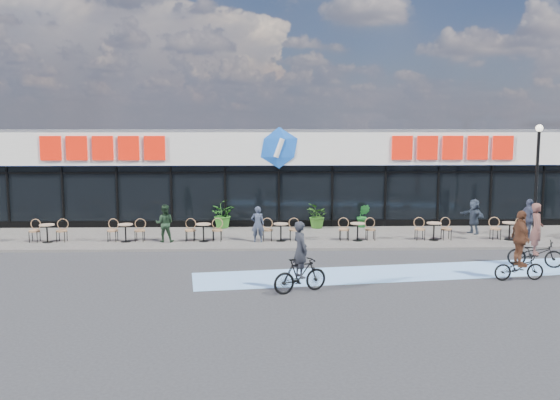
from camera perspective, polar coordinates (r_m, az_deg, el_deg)
name	(u,v)px	position (r m, az deg, el deg)	size (l,w,h in m)	color
ground	(284,263)	(21.02, 0.39, -6.08)	(120.00, 120.00, 0.00)	#28282B
sidewalk	(280,238)	(25.41, 0.04, -3.63)	(44.00, 5.00, 0.10)	#635F58
bike_lane	(407,272)	(20.11, 12.09, -6.84)	(14.00, 2.20, 0.01)	#76A8E0
building	(277,174)	(30.49, -0.25, 2.53)	(30.60, 6.57, 4.75)	black
lamp_post	(537,174)	(25.19, 23.49, 2.34)	(0.28, 0.28, 4.76)	black
bistro_set_1	(48,231)	(25.93, -21.43, -2.78)	(1.54, 0.62, 0.90)	tan
bistro_set_2	(126,230)	(25.03, -14.59, -2.86)	(1.54, 0.62, 0.90)	tan
bistro_set_3	(204,230)	(24.51, -7.35, -2.89)	(1.54, 0.62, 0.90)	tan
bistro_set_4	(281,230)	(24.40, 0.07, -2.88)	(1.54, 0.62, 0.90)	tan
bistro_set_5	(357,229)	(24.69, 7.45, -2.82)	(1.54, 0.62, 0.90)	tan
bistro_set_6	(433,229)	(25.38, 14.53, -2.72)	(1.54, 0.62, 0.90)	tan
bistro_set_7	(509,229)	(26.43, 21.15, -2.58)	(1.54, 0.62, 0.90)	tan
potted_plant_left	(221,214)	(27.51, -5.70, -1.37)	(1.16, 1.00, 1.28)	#2A6B1E
potted_plant_mid	(318,216)	(27.34, 3.66, -1.51)	(1.06, 0.92, 1.18)	#295618
potted_plant_right	(363,216)	(27.82, 8.00, -1.52)	(0.60, 0.48, 1.08)	#1B5E22
patron_left	(258,224)	(24.08, -2.17, -2.34)	(0.54, 0.35, 1.47)	#2D3446
patron_right	(165,223)	(24.56, -11.04, -2.22)	(0.74, 0.58, 1.53)	black
pedestrian_a	(474,216)	(27.30, 18.15, -1.50)	(1.42, 0.45, 1.53)	#28313F
pedestrian_b	(529,219)	(26.93, 22.83, -1.67)	(0.98, 0.41, 1.67)	#343A51
cyclist_a	(520,253)	(19.98, 22.08, -4.71)	(1.61, 1.05, 2.21)	black
cyclist_b	(536,246)	(22.11, 23.39, -4.06)	(1.90, 1.16, 2.21)	black
cyclist_c	(300,267)	(17.25, 1.96, -6.47)	(1.75, 1.15, 2.10)	black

